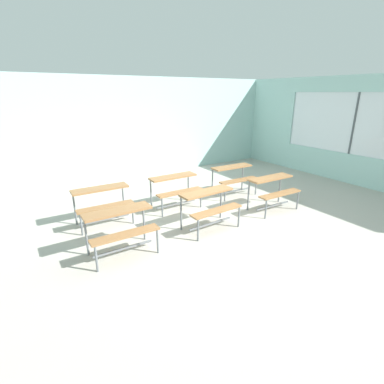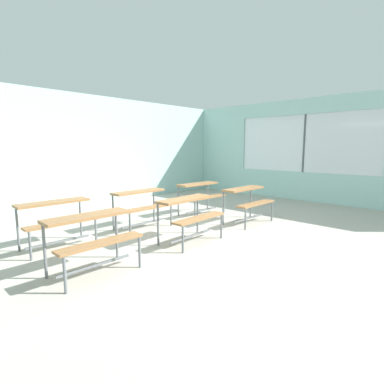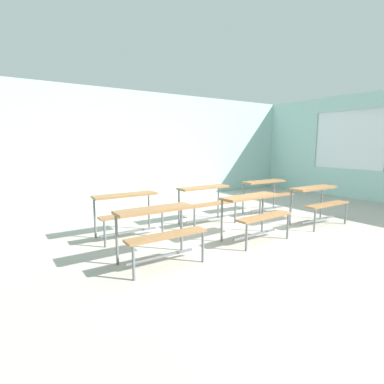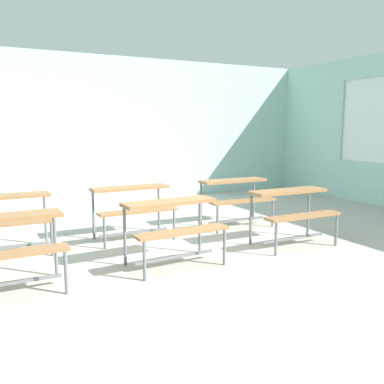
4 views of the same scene
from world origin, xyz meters
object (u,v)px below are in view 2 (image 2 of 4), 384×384
object	(u,v)px
desk_bench_r0c0	(92,230)
desk_bench_r1c1	(142,200)
desk_bench_r1c0	(56,213)
desk_bench_r1c2	(201,191)
desk_bench_r0c1	(190,209)
desk_bench_r0c2	(248,197)

from	to	relation	value
desk_bench_r0c0	desk_bench_r1c1	size ratio (longest dim) A/B	1.00
desk_bench_r0c0	desk_bench_r1c0	bearing A→B (deg)	86.37
desk_bench_r1c1	desk_bench_r1c2	bearing A→B (deg)	-0.65
desk_bench_r1c1	desk_bench_r1c2	distance (m)	1.72
desk_bench_r0c1	desk_bench_r1c1	bearing A→B (deg)	88.98
desk_bench_r0c2	desk_bench_r1c2	bearing A→B (deg)	94.28
desk_bench_r0c1	desk_bench_r1c1	world-z (taller)	same
desk_bench_r0c2	desk_bench_r0c0	bearing A→B (deg)	-178.94
desk_bench_r1c0	desk_bench_r1c2	size ratio (longest dim) A/B	0.99
desk_bench_r1c0	desk_bench_r0c2	bearing A→B (deg)	-19.52
desk_bench_r0c1	desk_bench_r0c2	world-z (taller)	same
desk_bench_r0c0	desk_bench_r1c1	xyz separation A→B (m)	(1.74, 1.28, 0.00)
desk_bench_r0c0	desk_bench_r0c2	bearing A→B (deg)	0.21
desk_bench_r0c0	desk_bench_r1c1	world-z (taller)	same
desk_bench_r0c0	desk_bench_r1c2	world-z (taller)	same
desk_bench_r0c1	desk_bench_r1c0	world-z (taller)	same
desk_bench_r1c2	desk_bench_r0c0	bearing A→B (deg)	-157.73
desk_bench_r0c2	desk_bench_r1c0	distance (m)	3.68
desk_bench_r0c1	desk_bench_r0c0	bearing A→B (deg)	177.34
desk_bench_r0c2	desk_bench_r1c1	distance (m)	2.20
desk_bench_r1c1	desk_bench_r1c0	bearing A→B (deg)	178.99
desk_bench_r0c2	desk_bench_r1c2	distance (m)	1.26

